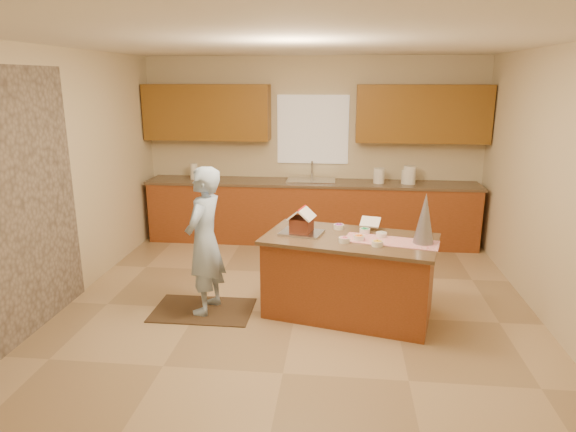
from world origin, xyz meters
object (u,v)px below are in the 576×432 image
Objects in this scene: island_base at (349,278)px; boy at (205,241)px; tinsel_tree at (425,219)px; gingerbread_house at (302,223)px.

island_base is 1.07× the size of boy.
tinsel_tree is 1.64× the size of gingerbread_house.
gingerbread_house reaches higher than island_base.
gingerbread_house is at bearing 171.03° from tinsel_tree.
gingerbread_house is at bearing -174.81° from island_base.
boy reaches higher than gingerbread_house.
tinsel_tree is 0.33× the size of boy.
tinsel_tree is 1.22m from gingerbread_house.
island_base is 3.27× the size of tinsel_tree.
tinsel_tree reaches higher than island_base.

